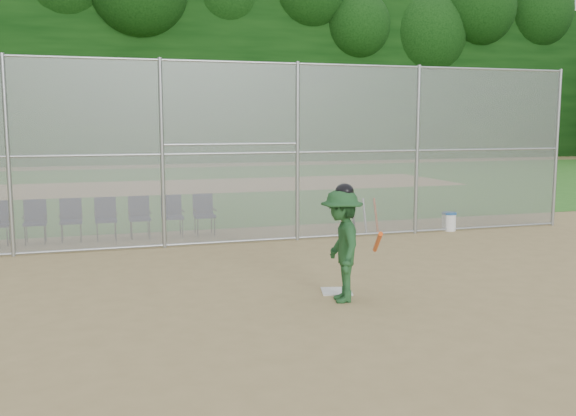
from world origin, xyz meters
name	(u,v)px	position (x,y,z in m)	size (l,w,h in m)	color
ground	(337,302)	(0.00, 0.00, 0.00)	(100.00, 100.00, 0.00)	tan
grass_strip	(177,186)	(0.00, 18.00, 0.01)	(100.00, 100.00, 0.00)	#2D6D20
dirt_patch_far	(177,186)	(0.00, 18.00, 0.01)	(24.00, 24.00, 0.00)	tan
backstop_fence	(254,150)	(0.00, 5.00, 2.07)	(16.09, 0.09, 4.00)	gray
treeline	(168,56)	(0.00, 20.00, 5.50)	(81.00, 60.00, 11.00)	black
home_plate	(337,291)	(0.19, 0.53, 0.01)	(0.47, 0.47, 0.02)	silver
batter_at_plate	(342,245)	(0.07, 0.04, 0.86)	(0.98, 1.38, 1.78)	#1E4B24
water_cooler	(449,221)	(4.99, 5.10, 0.23)	(0.36, 0.36, 0.46)	white
spare_bats	(359,216)	(2.73, 5.47, 0.42)	(0.96, 0.32, 0.84)	#D84C14
chair_2	(35,222)	(-4.67, 6.33, 0.48)	(0.54, 0.52, 0.96)	#10153D
chair_3	(71,221)	(-3.92, 6.33, 0.48)	(0.54, 0.52, 0.96)	#10153D
chair_4	(106,219)	(-3.16, 6.33, 0.48)	(0.54, 0.52, 0.96)	#10153D
chair_5	(140,218)	(-2.41, 6.33, 0.48)	(0.54, 0.52, 0.96)	#10153D
chair_6	(173,216)	(-1.65, 6.33, 0.48)	(0.54, 0.52, 0.96)	#10153D
chair_7	(205,215)	(-0.90, 6.33, 0.48)	(0.54, 0.52, 0.96)	#10153D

